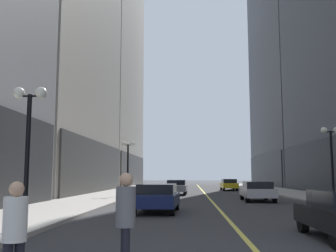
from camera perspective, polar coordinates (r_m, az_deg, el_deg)
name	(u,v)px	position (r m, az deg, el deg)	size (l,w,h in m)	color
ground_plane	(205,193)	(38.73, 5.36, -9.71)	(200.00, 200.00, 0.00)	#38383A
sidewalk_left	(120,192)	(39.28, -6.93, -9.54)	(4.50, 78.00, 0.15)	#ADA8A0
sidewalk_right	(291,193)	(39.92, 17.43, -9.23)	(4.50, 78.00, 0.15)	#ADA8A0
lane_centre_stripe	(205,193)	(38.73, 5.36, -9.70)	(0.16, 70.00, 0.01)	#E5D64C
building_left_far	(98,59)	(68.28, -10.06, 9.51)	(12.53, 26.00, 42.59)	#A8A399
building_right_far	(306,15)	(71.71, 19.33, 14.97)	(15.33, 26.00, 56.68)	slate
car_navy	(157,197)	(18.89, -1.62, -10.24)	(2.08, 4.30, 1.32)	#141E4C
car_silver	(257,190)	(27.60, 12.81, -9.09)	(2.06, 4.77, 1.32)	#B7B7BC
car_grey	(177,187)	(36.07, 1.25, -8.78)	(1.94, 4.41, 1.32)	slate
car_yellow	(229,184)	(46.56, 8.82, -8.34)	(1.75, 4.70, 1.32)	yellow
pedestrian_in_grey_suit	(126,216)	(6.88, -6.17, -12.90)	(0.42, 0.42, 1.77)	black
pedestrian_in_white_shirt	(15,230)	(6.16, -21.35, -13.92)	(0.48, 0.48, 1.64)	black
street_lamp_left_near	(29,125)	(12.69, -19.56, 0.15)	(1.06, 0.36, 4.43)	black
street_lamp_left_far	(128,156)	(31.70, -5.83, -4.38)	(1.06, 0.36, 4.43)	black
street_lamp_right_mid	(331,148)	(23.69, 22.60, -2.93)	(1.06, 0.36, 4.43)	black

